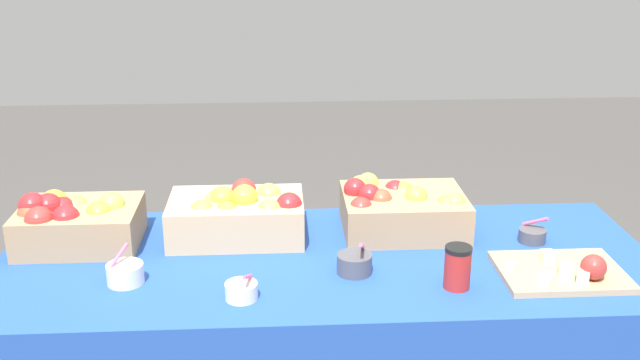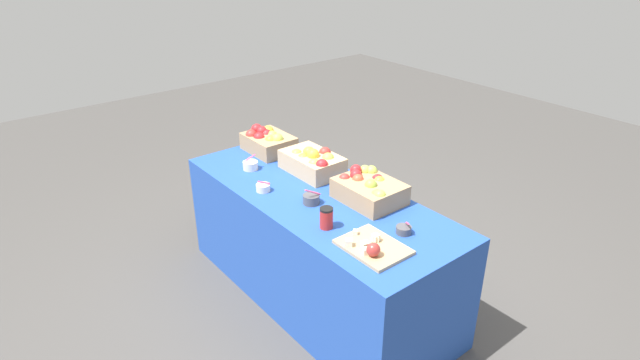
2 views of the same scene
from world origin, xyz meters
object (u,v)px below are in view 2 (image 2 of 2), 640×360
at_px(cutting_board_front, 372,247).
at_px(coffee_cup, 326,218).
at_px(apple_crate_middle, 313,162).
at_px(sample_bowl_mid, 311,199).
at_px(apple_crate_left, 267,141).
at_px(sample_bowl_extra, 263,188).
at_px(apple_crate_right, 369,189).
at_px(sample_bowl_near, 250,165).
at_px(sample_bowl_far, 404,230).

bearing_deg(cutting_board_front, coffee_cup, -172.27).
bearing_deg(apple_crate_middle, sample_bowl_mid, -39.13).
distance_m(apple_crate_left, sample_bowl_extra, 0.63).
bearing_deg(coffee_cup, apple_crate_right, 102.69).
relative_size(apple_crate_middle, sample_bowl_mid, 3.66).
height_order(cutting_board_front, sample_bowl_near, sample_bowl_near).
xyz_separation_m(cutting_board_front, sample_bowl_mid, (-0.57, 0.06, 0.01)).
distance_m(cutting_board_front, sample_bowl_extra, 0.88).
bearing_deg(cutting_board_front, sample_bowl_mid, 174.00).
bearing_deg(sample_bowl_mid, apple_crate_right, 59.03).
relative_size(sample_bowl_near, sample_bowl_extra, 1.20).
relative_size(cutting_board_front, sample_bowl_near, 3.32).
xyz_separation_m(sample_bowl_near, sample_bowl_far, (1.18, 0.20, -0.01)).
height_order(sample_bowl_extra, coffee_cup, coffee_cup).
relative_size(apple_crate_middle, cutting_board_front, 1.20).
height_order(apple_crate_right, sample_bowl_mid, apple_crate_right).
height_order(sample_bowl_mid, sample_bowl_far, sample_bowl_mid).
height_order(apple_crate_right, sample_bowl_far, apple_crate_right).
bearing_deg(sample_bowl_near, cutting_board_front, -1.77).
height_order(apple_crate_right, coffee_cup, apple_crate_right).
relative_size(sample_bowl_near, sample_bowl_far, 1.20).
bearing_deg(sample_bowl_mid, sample_bowl_extra, -156.83).
distance_m(apple_crate_middle, sample_bowl_near, 0.42).
xyz_separation_m(apple_crate_right, cutting_board_front, (0.40, -0.35, -0.05)).
distance_m(sample_bowl_near, sample_bowl_far, 1.20).
bearing_deg(sample_bowl_near, apple_crate_left, 126.44).
bearing_deg(sample_bowl_far, apple_crate_right, 163.79).
bearing_deg(apple_crate_middle, apple_crate_right, 2.78).
bearing_deg(coffee_cup, sample_bowl_far, 43.19).
height_order(apple_crate_left, sample_bowl_near, apple_crate_left).
xyz_separation_m(sample_bowl_mid, sample_bowl_far, (0.56, 0.18, -0.01)).
bearing_deg(sample_bowl_extra, sample_bowl_far, 19.60).
bearing_deg(coffee_cup, sample_bowl_extra, -177.08).
bearing_deg(sample_bowl_extra, apple_crate_left, 144.02).
bearing_deg(apple_crate_right, sample_bowl_near, -158.54).
height_order(sample_bowl_mid, sample_bowl_extra, sample_bowl_mid).
distance_m(sample_bowl_extra, coffee_cup, 0.57).
bearing_deg(sample_bowl_extra, apple_crate_right, 41.23).
distance_m(sample_bowl_mid, coffee_cup, 0.28).
xyz_separation_m(apple_crate_middle, cutting_board_front, (0.90, -0.33, -0.06)).
height_order(apple_crate_left, cutting_board_front, apple_crate_left).
distance_m(apple_crate_left, coffee_cup, 1.13).
xyz_separation_m(apple_crate_right, sample_bowl_near, (-0.80, -0.31, -0.04)).
height_order(apple_crate_left, sample_bowl_far, apple_crate_left).
relative_size(apple_crate_left, apple_crate_right, 0.93).
distance_m(cutting_board_front, sample_bowl_near, 1.19).
relative_size(apple_crate_left, sample_bowl_near, 3.44).
relative_size(apple_crate_middle, coffee_cup, 3.45).
xyz_separation_m(apple_crate_left, apple_crate_right, (0.99, 0.05, -0.00)).
bearing_deg(coffee_cup, sample_bowl_near, 174.90).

